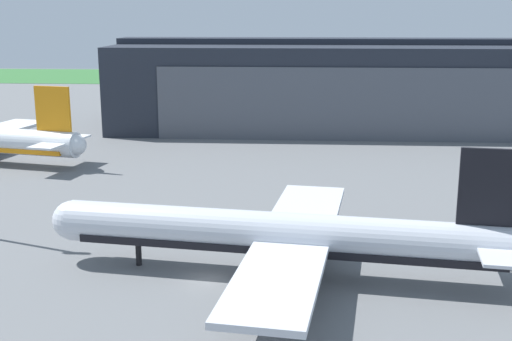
% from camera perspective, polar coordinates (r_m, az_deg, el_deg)
% --- Properties ---
extents(ground_plane, '(440.00, 440.00, 0.00)m').
position_cam_1_polar(ground_plane, '(59.95, -4.23, -9.51)').
color(ground_plane, slate).
extents(grass_field_strip, '(440.00, 56.00, 0.08)m').
position_cam_1_polar(grass_field_strip, '(245.18, 1.83, 8.11)').
color(grass_field_strip, '#336D35').
rests_on(grass_field_strip, ground_plane).
extents(maintenance_hangar, '(91.80, 34.50, 18.21)m').
position_cam_1_polar(maintenance_hangar, '(139.68, 7.24, 7.40)').
color(maintenance_hangar, '#232833').
rests_on(maintenance_hangar, ground_plane).
extents(airliner_near_left, '(44.28, 36.06, 12.60)m').
position_cam_1_polar(airliner_near_left, '(59.38, 2.57, -5.66)').
color(airliner_near_left, silver).
rests_on(airliner_near_left, ground_plane).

